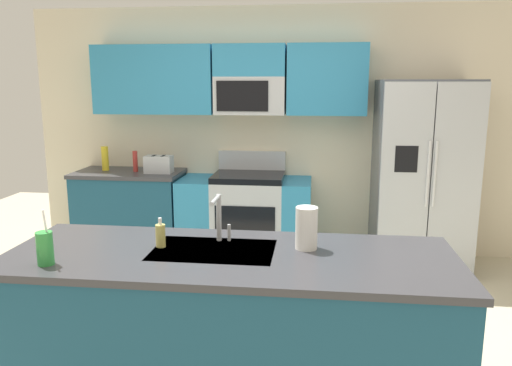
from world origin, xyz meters
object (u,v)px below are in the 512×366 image
toaster (159,164)px  paper_towel_roll (306,228)px  range_oven (245,217)px  pepper_mill (135,161)px  soap_dispenser (161,235)px  refrigerator (422,176)px  drink_cup_green (45,248)px  sink_faucet (219,214)px  bottle_yellow (105,158)px

toaster → paper_towel_roll: size_ratio=1.17×
range_oven → paper_towel_roll: 2.45m
pepper_mill → soap_dispenser: (1.02, -2.35, -0.04)m
range_oven → soap_dispenser: 2.42m
refrigerator → drink_cup_green: bearing=-132.5°
sink_faucet → soap_dispenser: 0.35m
pepper_mill → paper_towel_roll: paper_towel_roll is taller
sink_faucet → paper_towel_roll: (0.51, -0.06, -0.05)m
drink_cup_green → paper_towel_roll: 1.39m
range_oven → drink_cup_green: (-0.65, -2.70, 0.55)m
bottle_yellow → drink_cup_green: drink_cup_green is taller
bottle_yellow → toaster: bearing=-7.9°
pepper_mill → soap_dispenser: bearing=-66.6°
toaster → soap_dispenser: toaster is taller
pepper_mill → drink_cup_green: 2.75m
drink_cup_green → soap_dispenser: size_ratio=1.73×
refrigerator → drink_cup_green: 3.56m
pepper_mill → sink_faucet: 2.60m
range_oven → sink_faucet: (0.16, -2.23, 0.62)m
range_oven → refrigerator: bearing=-2.4°
refrigerator → toaster: bearing=179.6°
pepper_mill → soap_dispenser: pepper_mill is taller
toaster → drink_cup_green: 2.66m
bottle_yellow → soap_dispenser: 2.75m
refrigerator → paper_towel_roll: 2.47m
range_oven → pepper_mill: size_ratio=6.24×
range_oven → bottle_yellow: bearing=178.7°
sink_faucet → soap_dispenser: (-0.31, -0.12, -0.10)m
bottle_yellow → soap_dispenser: bottle_yellow is taller
toaster → sink_faucet: 2.42m
range_oven → drink_cup_green: bearing=-103.6°
drink_cup_green → paper_towel_roll: drink_cup_green is taller
bottle_yellow → range_oven: bearing=-1.3°
pepper_mill → bottle_yellow: bearing=174.1°
paper_towel_roll → drink_cup_green: bearing=-162.7°
range_oven → paper_towel_roll: bearing=-73.7°
range_oven → sink_faucet: 2.32m
paper_towel_roll → pepper_mill: bearing=128.8°
drink_cup_green → range_oven: bearing=76.4°
range_oven → paper_towel_roll: (0.67, -2.29, 0.58)m
range_oven → toaster: (-0.90, -0.05, 0.55)m
pepper_mill → paper_towel_roll: 2.93m
paper_towel_roll → range_oven: bearing=106.3°
soap_dispenser → paper_towel_roll: 0.83m
toaster → paper_towel_roll: (1.57, -2.24, 0.03)m
pepper_mill → range_oven: bearing=0.1°
toaster → bottle_yellow: bottle_yellow is taller
toaster → pepper_mill: (-0.27, 0.05, 0.02)m
bottle_yellow → soap_dispenser: (1.36, -2.39, -0.06)m
toaster → soap_dispenser: size_ratio=1.65×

